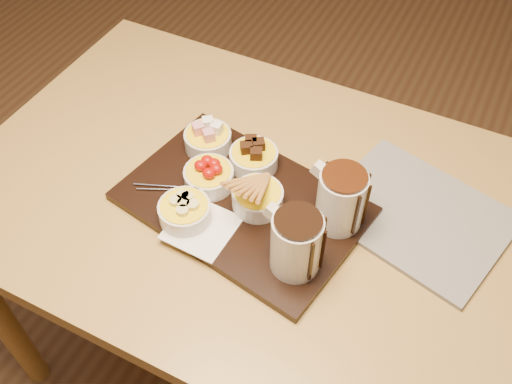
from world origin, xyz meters
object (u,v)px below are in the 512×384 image
at_px(dining_table, 253,222).
at_px(pitcher_milk_chocolate, 341,200).
at_px(newspaper, 417,215).
at_px(pitcher_dark_chocolate, 296,244).
at_px(serving_board, 242,204).
at_px(bowl_strawberries, 209,178).

relative_size(dining_table, pitcher_milk_chocolate, 9.80).
bearing_deg(pitcher_milk_chocolate, newspaper, 45.14).
bearing_deg(pitcher_milk_chocolate, pitcher_dark_chocolate, -94.40).
bearing_deg(serving_board, bowl_strawberries, -176.42).
relative_size(bowl_strawberries, pitcher_milk_chocolate, 0.82).
distance_m(serving_board, pitcher_dark_chocolate, 0.19).
height_order(bowl_strawberries, pitcher_dark_chocolate, pitcher_dark_chocolate).
distance_m(serving_board, newspaper, 0.34).
relative_size(serving_board, bowl_strawberries, 4.60).
xyz_separation_m(serving_board, pitcher_milk_chocolate, (0.18, 0.04, 0.07)).
xyz_separation_m(dining_table, pitcher_milk_chocolate, (0.18, -0.00, 0.18)).
height_order(pitcher_dark_chocolate, newspaper, pitcher_dark_chocolate).
height_order(serving_board, newspaper, serving_board).
bearing_deg(dining_table, bowl_strawberries, -158.14).
distance_m(bowl_strawberries, newspaper, 0.42).
bearing_deg(bowl_strawberries, serving_board, -6.73).
relative_size(pitcher_dark_chocolate, newspaper, 0.37).
bearing_deg(serving_board, newspaper, 32.58).
bearing_deg(newspaper, dining_table, -149.81).
distance_m(pitcher_milk_chocolate, newspaper, 0.18).
xyz_separation_m(bowl_strawberries, pitcher_milk_chocolate, (0.26, 0.03, 0.04)).
xyz_separation_m(dining_table, newspaper, (0.32, 0.09, 0.10)).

